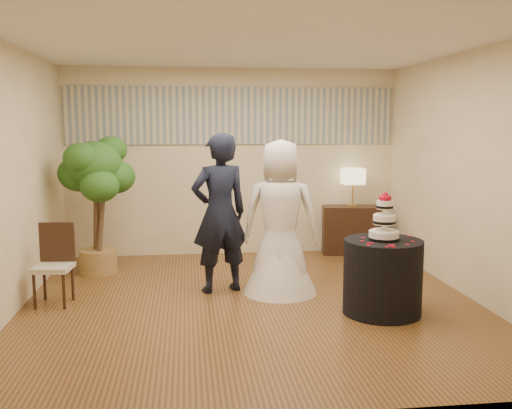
{
  "coord_description": "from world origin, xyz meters",
  "views": [
    {
      "loc": [
        -0.69,
        -6.1,
        1.98
      ],
      "look_at": [
        0.1,
        0.4,
        1.05
      ],
      "focal_mm": 40.0,
      "sensor_mm": 36.0,
      "label": 1
    }
  ],
  "objects": [
    {
      "name": "cake_table",
      "position": [
        1.32,
        -0.51,
        0.39
      ],
      "size": [
        1.08,
        1.08,
        0.78
      ],
      "primitive_type": "cylinder",
      "rotation": [
        0.0,
        0.0,
        0.43
      ],
      "color": "black",
      "rests_on": "floor"
    },
    {
      "name": "wedding_cake",
      "position": [
        1.32,
        -0.51,
        1.03
      ],
      "size": [
        0.32,
        0.32,
        0.5
      ],
      "primitive_type": null,
      "color": "white",
      "rests_on": "cake_table"
    },
    {
      "name": "table_lamp",
      "position": [
        1.81,
        2.25,
        1.03
      ],
      "size": [
        0.31,
        0.31,
        0.58
      ],
      "primitive_type": null,
      "color": "beige",
      "rests_on": "console"
    },
    {
      "name": "ceiling",
      "position": [
        0.0,
        0.0,
        2.8
      ],
      "size": [
        5.0,
        5.0,
        0.0
      ],
      "primitive_type": "cube",
      "color": "white",
      "rests_on": "wall_back"
    },
    {
      "name": "side_chair",
      "position": [
        -2.17,
        0.2,
        0.44
      ],
      "size": [
        0.45,
        0.47,
        0.89
      ],
      "primitive_type": null,
      "rotation": [
        0.0,
        0.0,
        -0.1
      ],
      "color": "black",
      "rests_on": "floor"
    },
    {
      "name": "console",
      "position": [
        1.81,
        2.25,
        0.37
      ],
      "size": [
        0.93,
        0.52,
        0.74
      ],
      "primitive_type": "cube",
      "rotation": [
        0.0,
        0.0,
        -0.15
      ],
      "color": "black",
      "rests_on": "floor"
    },
    {
      "name": "wall_back",
      "position": [
        0.0,
        2.5,
        1.4
      ],
      "size": [
        5.0,
        0.06,
        2.8
      ],
      "primitive_type": "cube",
      "color": "beige",
      "rests_on": "ground"
    },
    {
      "name": "bride",
      "position": [
        0.38,
        0.35,
        0.9
      ],
      "size": [
        1.04,
        1.03,
        1.81
      ],
      "primitive_type": "imported",
      "rotation": [
        0.0,
        0.0,
        2.93
      ],
      "color": "white",
      "rests_on": "floor"
    },
    {
      "name": "groom",
      "position": [
        -0.32,
        0.5,
        0.94
      ],
      "size": [
        0.79,
        0.63,
        1.88
      ],
      "primitive_type": "imported",
      "rotation": [
        0.0,
        0.0,
        3.44
      ],
      "color": "black",
      "rests_on": "floor"
    },
    {
      "name": "wall_right",
      "position": [
        2.5,
        0.0,
        1.4
      ],
      "size": [
        0.06,
        5.0,
        2.8
      ],
      "primitive_type": "cube",
      "color": "beige",
      "rests_on": "ground"
    },
    {
      "name": "mural_border",
      "position": [
        0.0,
        2.48,
        2.1
      ],
      "size": [
        4.9,
        0.02,
        0.85
      ],
      "primitive_type": "cube",
      "color": "#A2A394",
      "rests_on": "wall_back"
    },
    {
      "name": "wall_front",
      "position": [
        0.0,
        -2.5,
        1.4
      ],
      "size": [
        5.0,
        0.06,
        2.8
      ],
      "primitive_type": "cube",
      "color": "beige",
      "rests_on": "ground"
    },
    {
      "name": "wall_left",
      "position": [
        -2.5,
        0.0,
        1.4
      ],
      "size": [
        0.06,
        5.0,
        2.8
      ],
      "primitive_type": "cube",
      "color": "beige",
      "rests_on": "ground"
    },
    {
      "name": "floor",
      "position": [
        0.0,
        0.0,
        0.0
      ],
      "size": [
        5.0,
        5.0,
        0.0
      ],
      "primitive_type": "cube",
      "color": "brown",
      "rests_on": "ground"
    },
    {
      "name": "ficus_tree",
      "position": [
        -1.89,
        1.53,
        0.93
      ],
      "size": [
        1.17,
        1.17,
        1.86
      ],
      "primitive_type": null,
      "rotation": [
        0.0,
        0.0,
        0.43
      ],
      "color": "#2C601E",
      "rests_on": "floor"
    }
  ]
}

